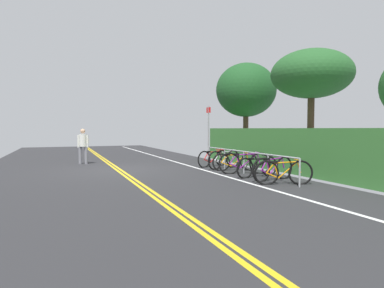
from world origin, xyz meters
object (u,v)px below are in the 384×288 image
(bicycle_1, at_px, (224,159))
(sign_post_near, at_px, (208,130))
(bicycle_0, at_px, (213,158))
(bicycle_5, at_px, (273,169))
(tree_mid, at_px, (312,75))
(bicycle_2, at_px, (235,162))
(bicycle_6, at_px, (284,172))
(tree_near_left, at_px, (246,90))
(bike_rack, at_px, (244,157))
(bicycle_4, at_px, (257,167))
(bicycle_3, at_px, (245,163))
(pedestrian, at_px, (83,144))

(bicycle_1, xyz_separation_m, sign_post_near, (-1.77, 0.13, 1.17))
(bicycle_0, xyz_separation_m, bicycle_5, (3.98, 0.11, 0.02))
(sign_post_near, bearing_deg, tree_mid, 50.59)
(bicycle_1, distance_m, bicycle_2, 0.75)
(bicycle_5, height_order, bicycle_6, bicycle_5)
(tree_near_left, bearing_deg, tree_mid, 6.96)
(bicycle_5, bearing_deg, bike_rack, -178.68)
(bicycle_4, height_order, bicycle_6, bicycle_6)
(bicycle_0, xyz_separation_m, bicycle_3, (2.40, 0.07, 0.03))
(bicycle_0, bearing_deg, tree_near_left, 128.82)
(bicycle_5, xyz_separation_m, tree_near_left, (-6.43, 2.94, 3.18))
(bike_rack, distance_m, bicycle_5, 1.65)
(bicycle_6, bearing_deg, bicycle_5, 166.79)
(bicycle_3, relative_size, pedestrian, 1.13)
(bicycle_6, bearing_deg, bicycle_4, 175.44)
(tree_mid, bearing_deg, bicycle_0, -115.79)
(bicycle_6, distance_m, tree_near_left, 8.43)
(bike_rack, xyz_separation_m, sign_post_near, (-3.34, 0.18, 0.94))
(bicycle_5, distance_m, sign_post_near, 5.11)
(bicycle_0, distance_m, bicycle_3, 2.41)
(bike_rack, relative_size, bicycle_5, 3.38)
(bicycle_3, bearing_deg, bicycle_2, 172.42)
(bicycle_5, relative_size, sign_post_near, 0.67)
(bicycle_0, height_order, bicycle_6, bicycle_6)
(bicycle_5, bearing_deg, bicycle_0, -178.45)
(bicycle_1, relative_size, tree_mid, 0.36)
(bicycle_6, distance_m, sign_post_near, 5.84)
(bicycle_0, bearing_deg, bicycle_5, 1.55)
(bicycle_0, height_order, bicycle_5, bicycle_5)
(tree_mid, bearing_deg, pedestrian, -119.06)
(bicycle_3, relative_size, tree_mid, 0.37)
(bicycle_1, bearing_deg, bicycle_4, -1.40)
(tree_mid, bearing_deg, bicycle_4, -66.82)
(bicycle_2, bearing_deg, tree_mid, 86.56)
(sign_post_near, bearing_deg, bicycle_0, -13.99)
(tree_near_left, xyz_separation_m, tree_mid, (4.17, 0.51, 0.20))
(sign_post_near, bearing_deg, bicycle_3, -3.07)
(bicycle_0, distance_m, bicycle_1, 0.78)
(bicycle_2, bearing_deg, bicycle_4, -4.37)
(bicycle_5, relative_size, bicycle_6, 1.07)
(sign_post_near, distance_m, tree_mid, 4.81)
(bicycle_2, distance_m, bicycle_5, 2.46)
(bicycle_4, distance_m, sign_post_near, 4.38)
(bicycle_2, distance_m, sign_post_near, 2.79)
(bicycle_0, bearing_deg, bike_rack, 1.70)
(bicycle_4, bearing_deg, tree_mid, 113.18)
(bike_rack, distance_m, bicycle_3, 0.23)
(bicycle_0, bearing_deg, tree_mid, 64.21)
(bicycle_3, bearing_deg, bicycle_4, -0.80)
(bicycle_6, height_order, sign_post_near, sign_post_near)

